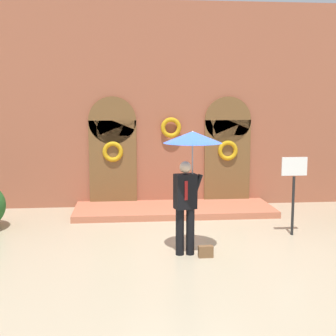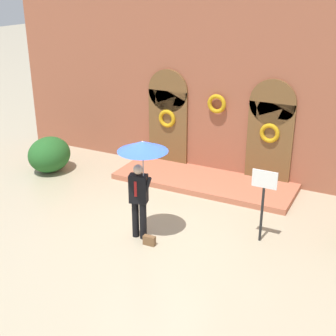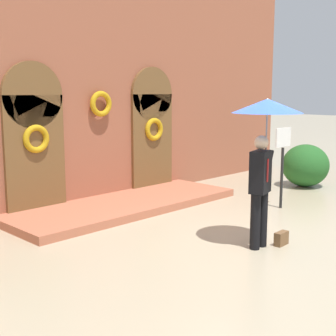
% 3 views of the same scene
% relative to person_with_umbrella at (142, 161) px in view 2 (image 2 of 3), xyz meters
% --- Properties ---
extents(ground_plane, '(80.00, 80.00, 0.00)m').
position_rel_person_with_umbrella_xyz_m(ground_plane, '(0.06, 0.38, -1.91)').
color(ground_plane, tan).
extents(building_facade, '(14.00, 2.30, 5.60)m').
position_rel_person_with_umbrella_xyz_m(building_facade, '(0.06, 4.54, 0.76)').
color(building_facade, '#9E563D').
rests_on(building_facade, ground).
extents(person_with_umbrella, '(1.10, 1.10, 2.36)m').
position_rel_person_with_umbrella_xyz_m(person_with_umbrella, '(0.00, 0.00, 0.00)').
color(person_with_umbrella, black).
rests_on(person_with_umbrella, ground).
extents(handbag, '(0.28, 0.13, 0.22)m').
position_rel_person_with_umbrella_xyz_m(handbag, '(0.27, -0.20, -1.80)').
color(handbag, brown).
rests_on(handbag, ground).
extents(sign_post, '(0.56, 0.06, 1.72)m').
position_rel_person_with_umbrella_xyz_m(sign_post, '(2.42, 1.11, -0.75)').
color(sign_post, black).
rests_on(sign_post, ground).
extents(shrub_left, '(1.19, 1.38, 1.08)m').
position_rel_person_with_umbrella_xyz_m(shrub_left, '(-4.55, 2.21, -1.37)').
color(shrub_left, '#235B23').
rests_on(shrub_left, ground).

